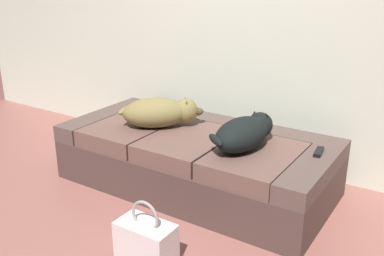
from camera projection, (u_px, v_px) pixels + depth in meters
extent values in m
plane|color=#985C52|center=(103.00, 253.00, 2.49)|extent=(10.00, 10.00, 0.00)
cube|color=#4B3632|center=(196.00, 167.00, 3.22)|extent=(1.94, 0.92, 0.30)
cube|color=brown|center=(106.00, 119.00, 3.59)|extent=(0.20, 0.92, 0.12)
cube|color=brown|center=(315.00, 169.00, 2.70)|extent=(0.20, 0.92, 0.12)
cube|color=brown|center=(220.00, 126.00, 3.43)|extent=(1.54, 0.20, 0.12)
cube|color=brown|center=(132.00, 131.00, 3.33)|extent=(0.50, 0.70, 0.12)
cube|color=brown|center=(188.00, 145.00, 3.07)|extent=(0.50, 0.70, 0.12)
cube|color=brown|center=(255.00, 161.00, 2.80)|extent=(0.50, 0.70, 0.12)
ellipsoid|color=olive|center=(155.00, 113.00, 3.21)|extent=(0.54, 0.51, 0.22)
sphere|color=olive|center=(186.00, 111.00, 3.23)|extent=(0.18, 0.18, 0.18)
ellipsoid|color=#4B4225|center=(197.00, 112.00, 3.25)|extent=(0.12, 0.12, 0.06)
cone|color=#4B4225|center=(185.00, 100.00, 3.26)|extent=(0.05, 0.05, 0.05)
cone|color=#4B4225|center=(187.00, 104.00, 3.16)|extent=(0.05, 0.05, 0.05)
ellipsoid|color=olive|center=(126.00, 110.00, 3.23)|extent=(0.09, 0.19, 0.05)
ellipsoid|color=black|center=(242.00, 134.00, 2.80)|extent=(0.32, 0.49, 0.21)
sphere|color=black|center=(260.00, 125.00, 2.95)|extent=(0.17, 0.17, 0.17)
ellipsoid|color=black|center=(266.00, 123.00, 3.01)|extent=(0.08, 0.11, 0.06)
cone|color=black|center=(254.00, 114.00, 2.96)|extent=(0.04, 0.04, 0.05)
cone|color=black|center=(267.00, 117.00, 2.90)|extent=(0.04, 0.04, 0.05)
ellipsoid|color=black|center=(216.00, 140.00, 2.68)|extent=(0.17, 0.15, 0.05)
cube|color=black|center=(319.00, 152.00, 2.77)|extent=(0.06, 0.15, 0.02)
cube|color=silver|center=(146.00, 243.00, 2.38)|extent=(0.32, 0.18, 0.24)
torus|color=#A09797|center=(145.00, 216.00, 2.32)|extent=(0.18, 0.02, 0.18)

